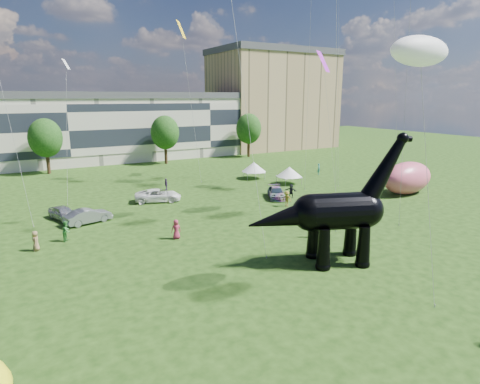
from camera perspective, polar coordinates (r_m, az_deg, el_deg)
ground at (r=27.80m, az=11.92°, el=-13.01°), size 220.00×220.00×0.00m
terrace_row at (r=81.06m, az=-23.63°, el=7.89°), size 78.00×11.00×12.00m
apartment_block at (r=100.94m, az=4.63°, el=12.66°), size 28.00×18.00×22.00m
tree_mid_left at (r=71.74m, az=-25.99°, el=7.32°), size 5.20×5.20×9.44m
tree_mid_right at (r=75.80m, az=-10.64°, el=8.69°), size 5.20×5.20×9.44m
tree_far_right at (r=83.47m, az=1.24°, el=9.32°), size 5.20×5.20×9.44m
dinosaur_sculpture at (r=30.43m, az=13.02°, el=-3.02°), size 12.13×6.01×10.09m
car_silver at (r=44.61m, az=-23.82°, el=-2.74°), size 2.94×4.45×1.41m
car_grey at (r=42.44m, az=-20.79°, el=-3.20°), size 4.75×2.65×1.48m
car_white at (r=48.81m, az=-11.57°, el=-0.48°), size 5.94×4.09×1.51m
car_dark at (r=49.67m, az=5.17°, el=-0.11°), size 3.85×4.99×1.35m
gazebo_near at (r=57.80m, az=7.01°, el=2.86°), size 3.96×3.96×2.50m
gazebo_far at (r=61.20m, az=1.98°, el=3.57°), size 4.51×4.51×2.54m
inflatable_pink at (r=55.85m, az=22.70°, el=1.87°), size 8.59×4.84×4.13m
visitors at (r=39.81m, az=-4.32°, el=-3.24°), size 56.82×42.75×1.81m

